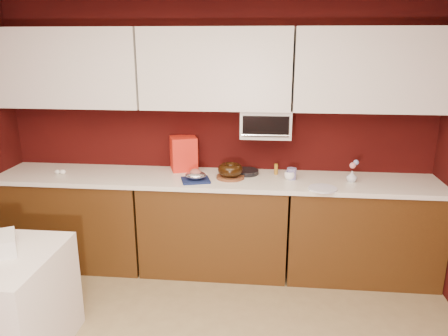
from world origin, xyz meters
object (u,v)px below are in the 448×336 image
Objects in this scene: flower_vase at (352,176)px; pandoro_box at (184,153)px; coffee_mug at (289,175)px; toaster_oven at (266,123)px; blue_jar at (292,174)px; bundt_cake at (230,170)px; foil_ham_nest at (196,175)px.

pandoro_box is at bearing 171.95° from flower_vase.
pandoro_box is at bearing 168.17° from coffee_mug.
flower_vase is at bearing -12.36° from toaster_oven.
blue_jar is at bearing 34.98° from coffee_mug.
toaster_oven is 0.88m from flower_vase.
coffee_mug is at bearing -35.42° from toaster_oven.
toaster_oven is 0.51m from coffee_mug.
pandoro_box is (-0.77, 0.05, -0.32)m from toaster_oven.
toaster_oven is 1.41× the size of pandoro_box.
blue_jar is (0.54, 0.03, -0.03)m from bundt_cake.
blue_jar is (0.02, 0.01, 0.00)m from coffee_mug.
bundt_cake is at bearing 21.30° from foil_ham_nest.
blue_jar is 0.52m from flower_vase.
foil_ham_nest is at bearing -158.70° from bundt_cake.
pandoro_box is 2.92× the size of flower_vase.
foil_ham_nest is 0.85m from blue_jar.
pandoro_box is 1.03m from blue_jar.
blue_jar is (0.24, -0.14, -0.42)m from toaster_oven.
flower_vase reaches higher than foil_ham_nest.
bundt_cake is 1.06m from flower_vase.
pandoro_box is 3.16× the size of blue_jar.
coffee_mug is at bearing -31.78° from pandoro_box.
toaster_oven is 4.94× the size of coffee_mug.
toaster_oven is 0.51m from blue_jar.
toaster_oven is at bearing 25.93° from foil_ham_nest.
bundt_cake is at bearing -45.93° from pandoro_box.
coffee_mug is 0.83× the size of flower_vase.
bundt_cake reaches higher than flower_vase.
bundt_cake reaches higher than coffee_mug.
flower_vase is (1.53, -0.22, -0.11)m from pandoro_box.
foil_ham_nest is at bearing -174.74° from flower_vase.
bundt_cake is at bearing -176.66° from blue_jar.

